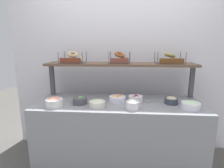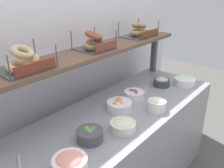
{
  "view_description": "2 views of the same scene",
  "coord_description": "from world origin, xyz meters",
  "px_view_note": "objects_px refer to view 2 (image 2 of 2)",
  "views": [
    {
      "loc": [
        0.07,
        -2.03,
        1.52
      ],
      "look_at": [
        -0.08,
        0.03,
        1.06
      ],
      "focal_mm": 29.22,
      "sensor_mm": 36.0,
      "label": 1
    },
    {
      "loc": [
        -1.28,
        -0.97,
        1.75
      ],
      "look_at": [
        -0.08,
        0.03,
        1.08
      ],
      "focal_mm": 37.82,
      "sensor_mm": 36.0,
      "label": 2
    }
  ],
  "objects_px": {
    "bowl_veggie_mix": "(90,135)",
    "bagel_basket_everything": "(139,31)",
    "bagel_basket_plain": "(24,62)",
    "bowl_beet_salad": "(134,95)",
    "serving_spoon_near_plate": "(145,91)",
    "bagel_basket_cinnamon_raisin": "(94,43)",
    "bowl_tuna_salad": "(162,82)",
    "bowl_scallion_spread": "(185,81)",
    "bowl_potato_salad": "(123,125)",
    "bowl_lox_spread": "(70,164)",
    "bowl_cream_cheese": "(157,104)",
    "bowl_fruit_salad": "(119,105)"
  },
  "relations": [
    {
      "from": "bowl_veggie_mix",
      "to": "bagel_basket_everything",
      "type": "bearing_deg",
      "value": 19.46
    },
    {
      "from": "bagel_basket_plain",
      "to": "bagel_basket_everything",
      "type": "relative_size",
      "value": 0.91
    },
    {
      "from": "bowl_beet_salad",
      "to": "serving_spoon_near_plate",
      "type": "distance_m",
      "value": 0.19
    },
    {
      "from": "bagel_basket_plain",
      "to": "bagel_basket_cinnamon_raisin",
      "type": "relative_size",
      "value": 1.13
    },
    {
      "from": "bowl_tuna_salad",
      "to": "bowl_scallion_spread",
      "type": "bearing_deg",
      "value": -44.6
    },
    {
      "from": "bowl_tuna_salad",
      "to": "bagel_basket_cinnamon_raisin",
      "type": "xyz_separation_m",
      "value": [
        -0.6,
        0.28,
        0.44
      ]
    },
    {
      "from": "bowl_potato_salad",
      "to": "bagel_basket_plain",
      "type": "height_order",
      "value": "bagel_basket_plain"
    },
    {
      "from": "bowl_veggie_mix",
      "to": "bowl_lox_spread",
      "type": "xyz_separation_m",
      "value": [
        -0.26,
        -0.11,
        0.01
      ]
    },
    {
      "from": "bowl_potato_salad",
      "to": "bagel_basket_plain",
      "type": "bearing_deg",
      "value": 130.49
    },
    {
      "from": "bowl_scallion_spread",
      "to": "bowl_potato_salad",
      "type": "distance_m",
      "value": 0.98
    },
    {
      "from": "bowl_tuna_salad",
      "to": "bagel_basket_plain",
      "type": "bearing_deg",
      "value": 167.33
    },
    {
      "from": "bowl_lox_spread",
      "to": "bowl_cream_cheese",
      "type": "xyz_separation_m",
      "value": [
        0.85,
        -0.01,
        -0.0
      ]
    },
    {
      "from": "bagel_basket_plain",
      "to": "bagel_basket_everything",
      "type": "height_order",
      "value": "bagel_basket_plain"
    },
    {
      "from": "bagel_basket_plain",
      "to": "bowl_scallion_spread",
      "type": "bearing_deg",
      "value": -17.44
    },
    {
      "from": "bowl_beet_salad",
      "to": "bowl_fruit_salad",
      "type": "xyz_separation_m",
      "value": [
        -0.21,
        -0.01,
        -0.01
      ]
    },
    {
      "from": "bowl_tuna_salad",
      "to": "bagel_basket_everything",
      "type": "bearing_deg",
      "value": 87.4
    },
    {
      "from": "bowl_beet_salad",
      "to": "bowl_lox_spread",
      "type": "bearing_deg",
      "value": -165.59
    },
    {
      "from": "bowl_veggie_mix",
      "to": "bagel_basket_cinnamon_raisin",
      "type": "relative_size",
      "value": 0.61
    },
    {
      "from": "bowl_potato_salad",
      "to": "bagel_basket_cinnamon_raisin",
      "type": "distance_m",
      "value": 0.67
    },
    {
      "from": "bowl_scallion_spread",
      "to": "bagel_basket_cinnamon_raisin",
      "type": "xyz_separation_m",
      "value": [
        -0.76,
        0.44,
        0.44
      ]
    },
    {
      "from": "bowl_scallion_spread",
      "to": "bowl_veggie_mix",
      "type": "height_order",
      "value": "same"
    },
    {
      "from": "bowl_scallion_spread",
      "to": "bowl_lox_spread",
      "type": "xyz_separation_m",
      "value": [
        -1.45,
        -0.04,
        0.01
      ]
    },
    {
      "from": "bowl_tuna_salad",
      "to": "bowl_lox_spread",
      "type": "bearing_deg",
      "value": -171.47
    },
    {
      "from": "bowl_scallion_spread",
      "to": "bagel_basket_cinnamon_raisin",
      "type": "bearing_deg",
      "value": 150.09
    },
    {
      "from": "bowl_scallion_spread",
      "to": "bowl_tuna_salad",
      "type": "relative_size",
      "value": 1.27
    },
    {
      "from": "bowl_tuna_salad",
      "to": "bagel_basket_plain",
      "type": "height_order",
      "value": "bagel_basket_plain"
    },
    {
      "from": "bowl_tuna_salad",
      "to": "bowl_potato_salad",
      "type": "xyz_separation_m",
      "value": [
        -0.82,
        -0.17,
        -0.0
      ]
    },
    {
      "from": "bowl_veggie_mix",
      "to": "bagel_basket_cinnamon_raisin",
      "type": "bearing_deg",
      "value": 39.95
    },
    {
      "from": "bagel_basket_plain",
      "to": "bowl_cream_cheese",
      "type": "bearing_deg",
      "value": -32.32
    },
    {
      "from": "bowl_lox_spread",
      "to": "serving_spoon_near_plate",
      "type": "height_order",
      "value": "bowl_lox_spread"
    },
    {
      "from": "bowl_cream_cheese",
      "to": "bowl_fruit_salad",
      "type": "relative_size",
      "value": 0.71
    },
    {
      "from": "bowl_tuna_salad",
      "to": "bowl_fruit_salad",
      "type": "relative_size",
      "value": 0.78
    },
    {
      "from": "serving_spoon_near_plate",
      "to": "bowl_beet_salad",
      "type": "bearing_deg",
      "value": -175.93
    },
    {
      "from": "bowl_fruit_salad",
      "to": "serving_spoon_near_plate",
      "type": "xyz_separation_m",
      "value": [
        0.4,
        0.03,
        -0.03
      ]
    },
    {
      "from": "bagel_basket_plain",
      "to": "bagel_basket_cinnamon_raisin",
      "type": "xyz_separation_m",
      "value": [
        0.6,
        0.01,
        0.0
      ]
    },
    {
      "from": "bowl_lox_spread",
      "to": "serving_spoon_near_plate",
      "type": "distance_m",
      "value": 1.1
    },
    {
      "from": "bowl_lox_spread",
      "to": "bagel_basket_plain",
      "type": "xyz_separation_m",
      "value": [
        0.09,
        0.46,
        0.43
      ]
    },
    {
      "from": "bowl_beet_salad",
      "to": "bowl_fruit_salad",
      "type": "relative_size",
      "value": 0.85
    },
    {
      "from": "bowl_beet_salad",
      "to": "serving_spoon_near_plate",
      "type": "bearing_deg",
      "value": 4.07
    },
    {
      "from": "bowl_lox_spread",
      "to": "bowl_fruit_salad",
      "type": "xyz_separation_m",
      "value": [
        0.68,
        0.22,
        -0.02
      ]
    },
    {
      "from": "bowl_lox_spread",
      "to": "bowl_potato_salad",
      "type": "distance_m",
      "value": 0.47
    },
    {
      "from": "serving_spoon_near_plate",
      "to": "bowl_veggie_mix",
      "type": "bearing_deg",
      "value": -171.13
    },
    {
      "from": "bowl_fruit_salad",
      "to": "bagel_basket_cinnamon_raisin",
      "type": "height_order",
      "value": "bagel_basket_cinnamon_raisin"
    },
    {
      "from": "bowl_veggie_mix",
      "to": "bowl_fruit_salad",
      "type": "xyz_separation_m",
      "value": [
        0.42,
        0.1,
        -0.0
      ]
    },
    {
      "from": "serving_spoon_near_plate",
      "to": "bowl_fruit_salad",
      "type": "bearing_deg",
      "value": -176.39
    },
    {
      "from": "bowl_cream_cheese",
      "to": "serving_spoon_near_plate",
      "type": "distance_m",
      "value": 0.35
    },
    {
      "from": "bowl_lox_spread",
      "to": "bowl_fruit_salad",
      "type": "relative_size",
      "value": 0.94
    },
    {
      "from": "bowl_veggie_mix",
      "to": "serving_spoon_near_plate",
      "type": "height_order",
      "value": "bowl_veggie_mix"
    },
    {
      "from": "serving_spoon_near_plate",
      "to": "bagel_basket_cinnamon_raisin",
      "type": "height_order",
      "value": "bagel_basket_cinnamon_raisin"
    },
    {
      "from": "bowl_scallion_spread",
      "to": "bowl_potato_salad",
      "type": "bearing_deg",
      "value": -179.09
    }
  ]
}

